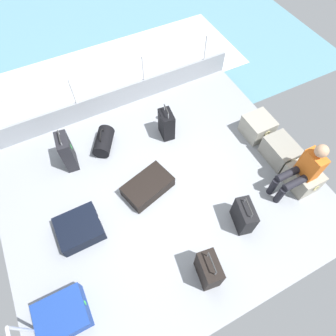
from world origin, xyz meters
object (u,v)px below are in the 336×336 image
suitcase_5 (166,124)px  suitcase_6 (209,270)px  cargo_crate_2 (302,177)px  suitcase_3 (244,216)px  suitcase_1 (67,152)px  cargo_crate_0 (258,127)px  cargo_crate_1 (280,151)px  suitcase_0 (62,316)px  duffel_bag (104,141)px  suitcase_2 (79,229)px  suitcase_4 (148,186)px  paper_cup (160,117)px  passenger_seated (303,170)px

suitcase_5 → suitcase_6: size_ratio=1.00×
cargo_crate_2 → suitcase_3: size_ratio=0.93×
cargo_crate_2 → suitcase_1: size_ratio=0.73×
cargo_crate_0 → suitcase_6: size_ratio=0.76×
cargo_crate_1 → suitcase_0: (0.78, -4.20, -0.06)m
cargo_crate_0 → cargo_crate_1: (0.64, 0.02, 0.00)m
cargo_crate_2 → duffel_bag: bearing=-129.9°
suitcase_2 → cargo_crate_0: bearing=95.8°
suitcase_2 → suitcase_4: bearing=98.8°
cargo_crate_2 → cargo_crate_0: bearing=-179.6°
suitcase_0 → suitcase_2: bearing=151.8°
suitcase_1 → suitcase_6: size_ratio=1.12×
suitcase_6 → paper_cup: suitcase_6 is taller
cargo_crate_1 → suitcase_5: suitcase_5 is taller
suitcase_3 → suitcase_4: bearing=-138.5°
passenger_seated → cargo_crate_2: bearing=90.0°
suitcase_1 → suitcase_6: suitcase_1 is taller
cargo_crate_2 → paper_cup: 2.84m
suitcase_4 → duffel_bag: bearing=-164.4°
passenger_seated → suitcase_0: (0.18, -4.00, -0.43)m
cargo_crate_1 → suitcase_3: size_ratio=1.03×
passenger_seated → duffel_bag: 3.41m
passenger_seated → suitcase_3: size_ratio=1.77×
cargo_crate_0 → paper_cup: bearing=-128.8°
suitcase_2 → paper_cup: bearing=125.9°
suitcase_0 → suitcase_5: size_ratio=0.94×
suitcase_1 → suitcase_2: bearing=-11.2°
passenger_seated → paper_cup: 2.79m
passenger_seated → suitcase_4: passenger_seated is taller
suitcase_2 → suitcase_3: 2.53m
passenger_seated → duffel_bag: size_ratio=1.73×
cargo_crate_2 → paper_cup: (-2.42, -1.47, -0.14)m
duffel_bag → suitcase_1: bearing=-83.4°
suitcase_3 → suitcase_6: (0.44, -0.90, 0.02)m
paper_cup → cargo_crate_1: bearing=39.2°
suitcase_0 → suitcase_1: bearing=160.8°
suitcase_4 → cargo_crate_1: bearing=78.9°
passenger_seated → suitcase_4: 2.48m
suitcase_6 → suitcase_5: bearing=165.6°
suitcase_0 → suitcase_4: suitcase_0 is taller
cargo_crate_1 → cargo_crate_2: cargo_crate_1 is taller
paper_cup → suitcase_4: bearing=-33.5°
passenger_seated → suitcase_1: passenger_seated is taller
cargo_crate_1 → suitcase_4: cargo_crate_1 is taller
suitcase_0 → suitcase_5: 3.43m
cargo_crate_1 → cargo_crate_2: (0.60, -0.01, -0.00)m
cargo_crate_1 → suitcase_1: suitcase_1 is taller
suitcase_0 → duffel_bag: duffel_bag is taller
cargo_crate_1 → cargo_crate_2: bearing=-1.2°
suitcase_5 → paper_cup: 0.48m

